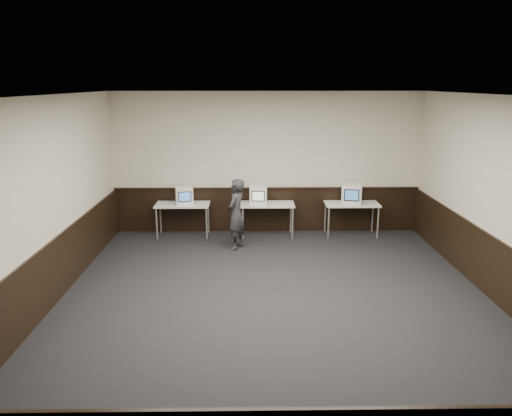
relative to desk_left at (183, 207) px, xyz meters
The scene contains 17 objects.
floor 4.13m from the desk_left, 62.18° to the right, with size 8.00×8.00×0.00m, color black.
ceiling 4.79m from the desk_left, 62.18° to the right, with size 8.00×8.00×0.00m, color white.
back_wall 2.15m from the desk_left, 11.89° to the left, with size 7.00×7.00×0.00m, color beige.
front_wall 7.89m from the desk_left, 75.96° to the right, with size 7.00×7.00×0.00m, color beige.
left_wall 4.05m from the desk_left, 113.96° to the right, with size 8.00×8.00×0.00m, color beige.
right_wall 6.56m from the desk_left, 33.69° to the right, with size 8.00×8.00×0.00m, color beige.
wainscot_back 1.95m from the desk_left, 11.31° to the left, with size 6.98×0.04×1.00m, color black.
wainscot_left 3.94m from the desk_left, 113.70° to the right, with size 0.04×7.98×1.00m, color black.
wainscot_right 6.48m from the desk_left, 33.79° to the right, with size 0.04×7.98×1.00m, color black.
wainscot_rail 1.96m from the desk_left, 10.73° to the left, with size 6.98×0.06×0.04m, color black.
desk_left is the anchor object (origin of this frame).
desk_center 1.90m from the desk_left, ahead, with size 1.20×0.60×0.75m.
desk_right 3.80m from the desk_left, ahead, with size 1.20×0.60×0.75m.
emac_left 0.26m from the desk_left, 10.42° to the right, with size 0.45×0.46×0.38m.
emac_center 1.71m from the desk_left, ahead, with size 0.39×0.42×0.38m.
emac_right 3.78m from the desk_left, ahead, with size 0.51×0.53×0.44m.
person 1.52m from the desk_left, 36.47° to the right, with size 0.54×0.35×1.48m, color #26262B.
Camera 1 is at (-0.42, -7.24, 3.38)m, focal length 35.00 mm.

